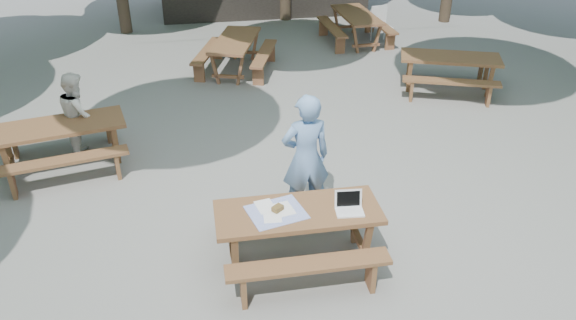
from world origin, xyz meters
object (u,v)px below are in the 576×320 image
(main_picnic_table, at_px, (298,234))
(second_person, at_px, (79,115))
(plastic_chair, at_px, (381,32))
(woman, at_px, (306,158))
(picnic_table_nw, at_px, (62,145))

(main_picnic_table, xyz_separation_m, second_person, (-3.01, 3.32, 0.33))
(plastic_chair, bearing_deg, second_person, -154.82)
(main_picnic_table, relative_size, second_person, 1.39)
(woman, height_order, plastic_chair, woman)
(main_picnic_table, relative_size, plastic_chair, 2.22)
(picnic_table_nw, xyz_separation_m, plastic_chair, (7.02, 5.25, -0.13))
(picnic_table_nw, xyz_separation_m, woman, (3.55, -1.97, 0.53))
(picnic_table_nw, bearing_deg, second_person, 44.99)
(second_person, bearing_deg, picnic_table_nw, 134.88)
(woman, bearing_deg, picnic_table_nw, -34.05)
(main_picnic_table, height_order, second_person, second_person)
(main_picnic_table, bearing_deg, plastic_chair, 65.33)
(woman, height_order, second_person, woman)
(woman, relative_size, plastic_chair, 2.03)
(main_picnic_table, height_order, picnic_table_nw, same)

